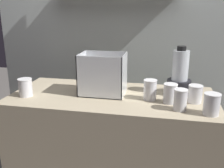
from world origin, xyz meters
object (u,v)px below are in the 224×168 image
at_px(carrot_display_bin, 102,81).
at_px(juice_cup_beet_right, 180,101).
at_px(juice_cup_orange_far_left, 26,88).
at_px(juice_cup_mango_far_right, 195,95).
at_px(juice_cup_orange_rightmost, 211,105).
at_px(juice_cup_orange_left, 150,91).
at_px(blender_pitcher, 180,76).
at_px(juice_cup_mango_middle, 170,95).

height_order(carrot_display_bin, juice_cup_beet_right, carrot_display_bin).
distance_m(juice_cup_orange_far_left, juice_cup_mango_far_right, 1.12).
relative_size(juice_cup_mango_far_right, juice_cup_orange_rightmost, 0.90).
bearing_deg(carrot_display_bin, juice_cup_orange_left, -9.08).
bearing_deg(juice_cup_orange_left, juice_cup_orange_far_left, -173.18).
bearing_deg(juice_cup_mango_far_right, juice_cup_orange_left, -179.36).
relative_size(carrot_display_bin, juice_cup_mango_far_right, 2.71).
bearing_deg(juice_cup_beet_right, carrot_display_bin, 159.00).
distance_m(carrot_display_bin, juice_cup_orange_far_left, 0.52).
xyz_separation_m(juice_cup_orange_far_left, juice_cup_beet_right, (1.02, -0.05, 0.00)).
height_order(juice_cup_orange_far_left, juice_cup_beet_right, juice_cup_beet_right).
relative_size(juice_cup_beet_right, juice_cup_orange_rightmost, 1.03).
xyz_separation_m(blender_pitcher, juice_cup_orange_rightmost, (0.16, -0.34, -0.07)).
relative_size(blender_pitcher, juice_cup_orange_rightmost, 2.67).
relative_size(carrot_display_bin, juice_cup_beet_right, 2.39).
bearing_deg(juice_cup_beet_right, juice_cup_orange_far_left, 177.39).
bearing_deg(juice_cup_mango_middle, juice_cup_orange_far_left, -176.25).
bearing_deg(juice_cup_orange_left, juice_cup_mango_middle, -15.95).
bearing_deg(juice_cup_mango_far_right, carrot_display_bin, 175.36).
xyz_separation_m(blender_pitcher, juice_cup_mango_far_right, (0.09, -0.16, -0.07)).
distance_m(carrot_display_bin, juice_cup_orange_left, 0.34).
bearing_deg(blender_pitcher, juice_cup_orange_left, -139.99).
xyz_separation_m(juice_cup_orange_left, juice_cup_beet_right, (0.19, -0.15, -0.01)).
bearing_deg(juice_cup_beet_right, juice_cup_mango_far_right, 56.54).
bearing_deg(juice_cup_mango_middle, juice_cup_mango_far_right, 14.34).
xyz_separation_m(juice_cup_beet_right, juice_cup_mango_far_right, (0.10, 0.15, -0.00)).
relative_size(blender_pitcher, juice_cup_beet_right, 2.60).
bearing_deg(juice_cup_mango_far_right, juice_cup_beet_right, -123.46).
distance_m(blender_pitcher, juice_cup_orange_rightmost, 0.38).
bearing_deg(juice_cup_orange_far_left, blender_pitcher, 14.19).
xyz_separation_m(juice_cup_orange_left, juice_cup_mango_far_right, (0.28, 0.00, -0.01)).
distance_m(juice_cup_mango_middle, juice_cup_mango_far_right, 0.16).
distance_m(blender_pitcher, juice_cup_orange_left, 0.26).
distance_m(juice_cup_orange_left, juice_cup_beet_right, 0.24).
bearing_deg(juice_cup_orange_rightmost, juice_cup_orange_far_left, 176.21).
height_order(juice_cup_mango_middle, juice_cup_mango_far_right, juice_cup_mango_middle).
height_order(blender_pitcher, juice_cup_orange_left, blender_pitcher).
bearing_deg(juice_cup_beet_right, juice_cup_mango_middle, 117.58).
xyz_separation_m(carrot_display_bin, juice_cup_orange_rightmost, (0.69, -0.23, -0.03)).
height_order(blender_pitcher, juice_cup_orange_far_left, blender_pitcher).
relative_size(blender_pitcher, juice_cup_mango_far_right, 2.96).
distance_m(juice_cup_mango_far_right, juice_cup_orange_rightmost, 0.19).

